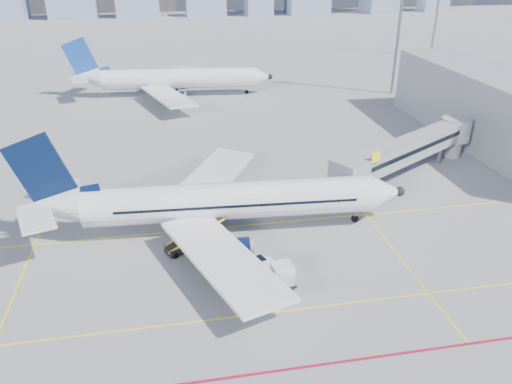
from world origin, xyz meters
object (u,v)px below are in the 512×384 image
(main_aircraft, at_px, (215,202))
(ramp_worker, at_px, (289,269))
(cargo_dolly, at_px, (271,277))
(second_aircraft, at_px, (170,79))
(belt_loader, at_px, (189,243))
(baggage_tug, at_px, (262,264))

(main_aircraft, relative_size, ramp_worker, 20.98)
(ramp_worker, bearing_deg, cargo_dolly, 147.47)
(second_aircraft, xyz_separation_m, belt_loader, (0.05, -56.79, -2.58))
(belt_loader, bearing_deg, cargo_dolly, -73.42)
(main_aircraft, bearing_deg, ramp_worker, -56.46)
(baggage_tug, relative_size, ramp_worker, 1.24)
(baggage_tug, distance_m, belt_loader, 7.78)
(baggage_tug, bearing_deg, main_aircraft, 89.50)
(belt_loader, bearing_deg, second_aircraft, 66.02)
(second_aircraft, height_order, cargo_dolly, second_aircraft)
(cargo_dolly, bearing_deg, second_aircraft, 90.19)
(belt_loader, bearing_deg, baggage_tug, -61.42)
(main_aircraft, relative_size, belt_loader, 6.39)
(belt_loader, distance_m, ramp_worker, 10.34)
(main_aircraft, xyz_separation_m, baggage_tug, (3.27, -7.76, -2.56))
(baggage_tug, height_order, belt_loader, belt_loader)
(cargo_dolly, height_order, ramp_worker, cargo_dolly)
(baggage_tug, xyz_separation_m, ramp_worker, (2.08, -1.48, 0.26))
(second_aircraft, distance_m, ramp_worker, 63.59)
(belt_loader, height_order, ramp_worker, belt_loader)
(main_aircraft, relative_size, cargo_dolly, 9.25)
(second_aircraft, bearing_deg, ramp_worker, -77.05)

